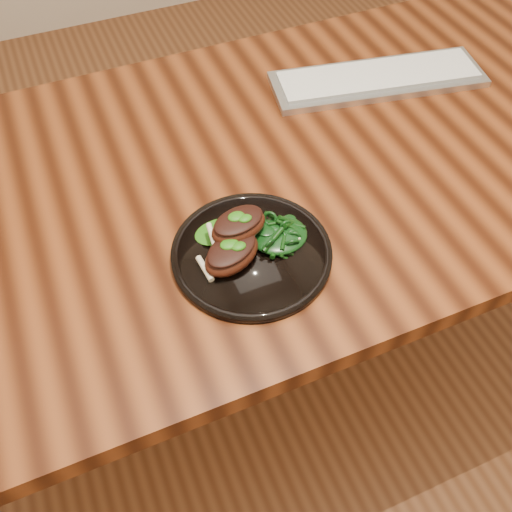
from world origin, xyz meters
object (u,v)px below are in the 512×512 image
(greens_heap, at_px, (280,233))
(keyboard, at_px, (378,78))
(desk, at_px, (282,191))
(lamb_chop_front, at_px, (231,253))
(plate, at_px, (252,253))

(greens_heap, bearing_deg, keyboard, 40.95)
(desk, height_order, lamb_chop_front, lamb_chop_front)
(greens_heap, bearing_deg, lamb_chop_front, -171.05)
(lamb_chop_front, bearing_deg, desk, 47.90)
(keyboard, bearing_deg, desk, -153.71)
(plate, xyz_separation_m, lamb_chop_front, (-0.04, -0.01, 0.03))
(lamb_chop_front, xyz_separation_m, greens_heap, (0.09, 0.01, -0.01))
(plate, bearing_deg, desk, 53.04)
(greens_heap, height_order, keyboard, greens_heap)
(desk, height_order, keyboard, keyboard)
(desk, xyz_separation_m, greens_heap, (-0.09, -0.18, 0.11))
(lamb_chop_front, bearing_deg, greens_heap, 8.95)
(desk, bearing_deg, plate, -126.96)
(plate, xyz_separation_m, greens_heap, (0.05, 0.00, 0.02))
(plate, height_order, keyboard, keyboard)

